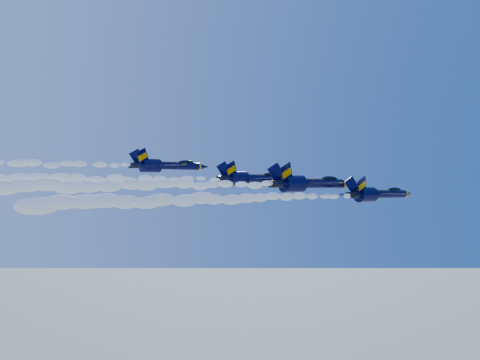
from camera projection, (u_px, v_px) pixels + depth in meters
jet_lead at (379, 194)px, 93.89m from camera, size 16.95×13.90×6.30m
smoke_trail_jet_lead at (220, 199)px, 74.18m from camera, size 52.59×2.16×1.94m
jet_second at (309, 183)px, 90.24m from camera, size 18.72×15.36×6.96m
smoke_trail_jet_second at (118, 186)px, 70.09m from camera, size 52.59×2.39×2.15m
jet_third at (252, 178)px, 94.24m from camera, size 16.12×13.22×5.99m
smoke_trail_jet_third at (64, 179)px, 74.74m from camera, size 52.59×2.05×1.85m
jet_fourth at (166, 165)px, 97.05m from camera, size 16.16×13.25×6.00m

